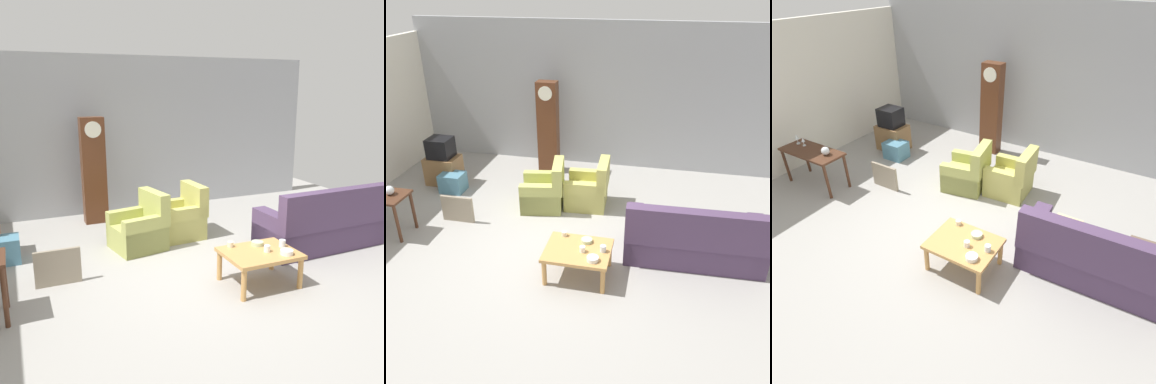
% 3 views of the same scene
% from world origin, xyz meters
% --- Properties ---
extents(ground_plane, '(10.40, 10.40, 0.00)m').
position_xyz_m(ground_plane, '(0.00, 0.00, 0.00)').
color(ground_plane, '#999691').
extents(garage_door_wall, '(8.40, 0.16, 3.20)m').
position_xyz_m(garage_door_wall, '(0.00, 3.60, 1.60)').
color(garage_door_wall, '#9EA0A5').
rests_on(garage_door_wall, ground_plane).
extents(couch_floral, '(2.13, 0.94, 1.04)m').
position_xyz_m(couch_floral, '(2.20, 0.07, 0.35)').
color(couch_floral, '#4C3856').
rests_on(couch_floral, ground_plane).
extents(armchair_olive_near, '(0.92, 0.89, 0.92)m').
position_xyz_m(armchair_olive_near, '(-0.54, 1.23, 0.31)').
color(armchair_olive_near, tan).
rests_on(armchair_olive_near, ground_plane).
extents(armchair_olive_far, '(0.83, 0.80, 0.92)m').
position_xyz_m(armchair_olive_far, '(0.28, 1.48, 0.31)').
color(armchair_olive_far, tan).
rests_on(armchair_olive_far, ground_plane).
extents(coffee_table_wood, '(0.96, 0.76, 0.46)m').
position_xyz_m(coffee_table_wood, '(0.53, -0.67, 0.39)').
color(coffee_table_wood, tan).
rests_on(coffee_table_wood, ground_plane).
extents(grandfather_clock, '(0.44, 0.30, 2.03)m').
position_xyz_m(grandfather_clock, '(-0.92, 2.91, 1.02)').
color(grandfather_clock, '#562D19').
rests_on(grandfather_clock, ground_plane).
extents(framed_picture_leaning, '(0.60, 0.05, 0.49)m').
position_xyz_m(framed_picture_leaning, '(-1.92, 0.37, 0.25)').
color(framed_picture_leaning, gray).
rests_on(framed_picture_leaning, ground_plane).
extents(storage_box_blue, '(0.47, 0.41, 0.39)m').
position_xyz_m(storage_box_blue, '(-2.59, 1.47, 0.19)').
color(storage_box_blue, teal).
rests_on(storage_box_blue, ground_plane).
extents(cup_white_porcelain, '(0.08, 0.08, 0.09)m').
position_xyz_m(cup_white_porcelain, '(0.61, -0.72, 0.51)').
color(cup_white_porcelain, white).
rests_on(cup_white_porcelain, coffee_table_wood).
extents(cup_blue_rimmed, '(0.09, 0.09, 0.10)m').
position_xyz_m(cup_blue_rimmed, '(0.90, -0.65, 0.51)').
color(cup_blue_rimmed, silver).
rests_on(cup_blue_rimmed, coffee_table_wood).
extents(cup_cream_tall, '(0.08, 0.08, 0.07)m').
position_xyz_m(cup_cream_tall, '(0.25, -0.37, 0.50)').
color(cup_cream_tall, beige).
rests_on(cup_cream_tall, coffee_table_wood).
extents(bowl_white_stacked, '(0.17, 0.17, 0.06)m').
position_xyz_m(bowl_white_stacked, '(0.79, -0.90, 0.49)').
color(bowl_white_stacked, white).
rests_on(bowl_white_stacked, coffee_table_wood).
extents(bowl_shallow_green, '(0.17, 0.17, 0.05)m').
position_xyz_m(bowl_shallow_green, '(0.62, -0.46, 0.49)').
color(bowl_shallow_green, '#B2C69E').
rests_on(bowl_shallow_green, coffee_table_wood).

